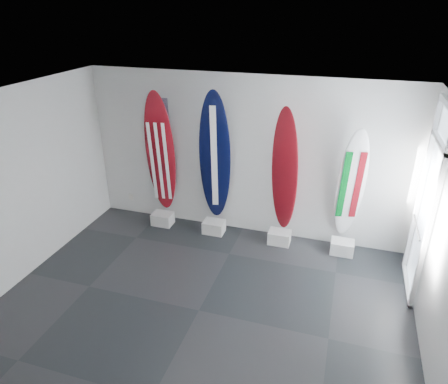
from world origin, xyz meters
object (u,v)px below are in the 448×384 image
(surfboard_navy, at_px, (215,158))
(surfboard_swiss, at_px, (285,171))
(surfboard_usa, at_px, (160,154))
(surfboard_italy, at_px, (351,185))

(surfboard_navy, bearing_deg, surfboard_swiss, -9.71)
(surfboard_usa, xyz_separation_m, surfboard_navy, (1.09, 0.00, 0.04))
(surfboard_navy, height_order, surfboard_italy, surfboard_navy)
(surfboard_navy, xyz_separation_m, surfboard_italy, (2.41, 0.00, -0.22))
(surfboard_navy, height_order, surfboard_swiss, surfboard_navy)
(surfboard_navy, bearing_deg, surfboard_usa, 170.29)
(surfboard_usa, xyz_separation_m, surfboard_swiss, (2.37, 0.00, -0.07))
(surfboard_usa, bearing_deg, surfboard_swiss, -8.86)
(surfboard_usa, height_order, surfboard_italy, surfboard_usa)
(surfboard_usa, xyz_separation_m, surfboard_italy, (3.50, 0.00, -0.19))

